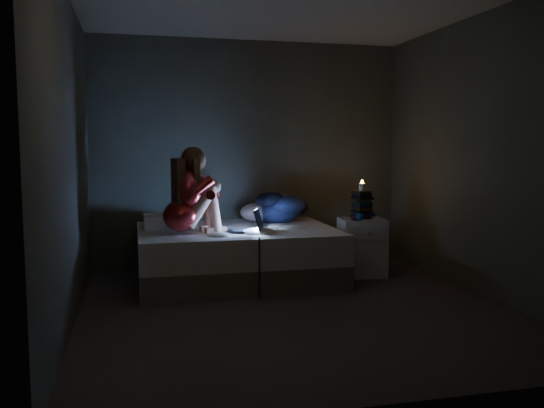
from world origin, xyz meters
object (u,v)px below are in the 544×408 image
object	(u,v)px
woman	(180,191)
phone	(356,220)
nightstand	(362,247)
bed	(237,254)
candle	(362,185)
laptop	(244,220)

from	to	relation	value
woman	phone	xyz separation A→B (m)	(1.84, 0.10, -0.35)
nightstand	bed	bearing A→B (deg)	-177.06
bed	candle	distance (m)	1.53
bed	candle	world-z (taller)	candle
candle	phone	world-z (taller)	candle
nightstand	phone	distance (m)	0.34
bed	nightstand	bearing A→B (deg)	-3.72
nightstand	candle	distance (m)	0.67
laptop	candle	distance (m)	1.41
woman	nightstand	world-z (taller)	woman
laptop	nightstand	distance (m)	1.40
woman	nightstand	xyz separation A→B (m)	(1.94, 0.19, -0.66)
nightstand	candle	bearing A→B (deg)	81.50
woman	phone	distance (m)	1.87
woman	phone	size ratio (longest dim) A/B	6.02
candle	phone	distance (m)	0.40
woman	phone	world-z (taller)	woman
bed	candle	xyz separation A→B (m)	(1.36, -0.03, 0.70)
nightstand	candle	size ratio (longest dim) A/B	7.69
bed	phone	xyz separation A→B (m)	(1.24, -0.18, 0.35)
laptop	candle	xyz separation A→B (m)	(1.35, 0.27, 0.30)
bed	laptop	bearing A→B (deg)	-86.68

